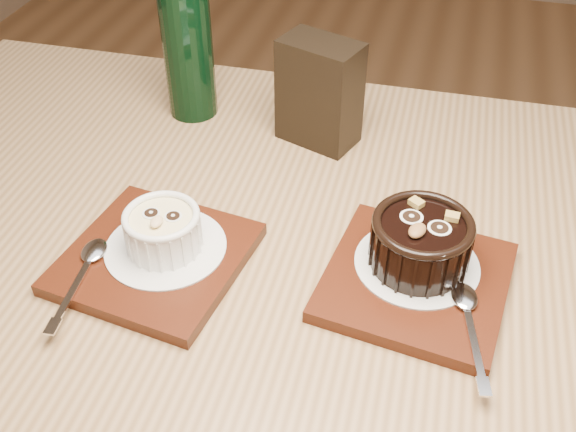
% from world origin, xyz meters
% --- Properties ---
extents(table, '(1.21, 0.82, 0.75)m').
position_xyz_m(table, '(-0.19, -0.21, 0.66)').
color(table, brown).
rests_on(table, ground).
extents(tray_left, '(0.20, 0.20, 0.01)m').
position_xyz_m(tray_left, '(-0.33, -0.26, 0.76)').
color(tray_left, '#461A0B').
rests_on(tray_left, table).
extents(doily_left, '(0.13, 0.13, 0.00)m').
position_xyz_m(doily_left, '(-0.32, -0.24, 0.77)').
color(doily_left, white).
rests_on(doily_left, tray_left).
extents(ramekin_white, '(0.08, 0.08, 0.05)m').
position_xyz_m(ramekin_white, '(-0.32, -0.24, 0.79)').
color(ramekin_white, white).
rests_on(ramekin_white, doily_left).
extents(spoon_left, '(0.04, 0.14, 0.01)m').
position_xyz_m(spoon_left, '(-0.39, -0.31, 0.77)').
color(spoon_left, white).
rests_on(spoon_left, tray_left).
extents(tray_right, '(0.20, 0.20, 0.01)m').
position_xyz_m(tray_right, '(-0.06, -0.22, 0.76)').
color(tray_right, '#461A0B').
rests_on(tray_right, table).
extents(doily_right, '(0.13, 0.13, 0.00)m').
position_xyz_m(doily_right, '(-0.06, -0.20, 0.77)').
color(doily_right, white).
rests_on(doily_right, tray_right).
extents(ramekin_dark, '(0.10, 0.10, 0.06)m').
position_xyz_m(ramekin_dark, '(-0.06, -0.20, 0.80)').
color(ramekin_dark, black).
rests_on(ramekin_dark, doily_right).
extents(spoon_right, '(0.06, 0.14, 0.01)m').
position_xyz_m(spoon_right, '(-0.00, -0.27, 0.77)').
color(spoon_right, white).
rests_on(spoon_right, tray_right).
extents(condiment_stand, '(0.11, 0.09, 0.14)m').
position_xyz_m(condiment_stand, '(-0.22, 0.02, 0.82)').
color(condiment_stand, black).
rests_on(condiment_stand, table).
extents(green_bottle, '(0.07, 0.07, 0.25)m').
position_xyz_m(green_bottle, '(-0.41, 0.05, 0.85)').
color(green_bottle, black).
rests_on(green_bottle, table).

